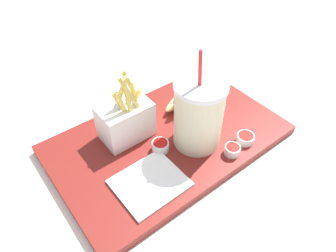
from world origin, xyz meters
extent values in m
cube|color=silver|center=(0.00, 0.00, -0.01)|extent=(2.40, 2.40, 0.02)
cube|color=maroon|center=(0.00, 0.00, 0.01)|extent=(0.49, 0.31, 0.02)
cylinder|color=beige|center=(-0.04, 0.05, 0.09)|extent=(0.10, 0.10, 0.14)
cylinder|color=white|center=(-0.04, 0.05, 0.16)|extent=(0.10, 0.10, 0.01)
cylinder|color=red|center=(-0.03, 0.05, 0.20)|extent=(0.01, 0.01, 0.07)
cube|color=white|center=(0.07, -0.06, 0.06)|extent=(0.11, 0.07, 0.08)
cube|color=#E5C660|center=(0.08, -0.04, 0.12)|extent=(0.02, 0.01, 0.06)
cube|color=#E5C660|center=(0.06, -0.07, 0.13)|extent=(0.03, 0.02, 0.07)
cube|color=#E5C660|center=(0.06, -0.04, 0.13)|extent=(0.04, 0.02, 0.09)
cube|color=#E5C660|center=(0.04, -0.06, 0.11)|extent=(0.01, 0.03, 0.05)
cube|color=#E5C660|center=(0.04, -0.06, 0.13)|extent=(0.03, 0.02, 0.09)
cube|color=#E5C660|center=(0.08, -0.05, 0.11)|extent=(0.02, 0.02, 0.06)
cube|color=#E5C660|center=(0.04, -0.06, 0.11)|extent=(0.03, 0.03, 0.06)
cube|color=#E5C660|center=(0.07, -0.04, 0.12)|extent=(0.01, 0.03, 0.09)
ellipsoid|color=#DBB775|center=(-0.12, -0.07, 0.04)|extent=(0.17, 0.07, 0.03)
ellipsoid|color=#DBB775|center=(-0.12, -0.05, 0.04)|extent=(0.17, 0.07, 0.03)
ellipsoid|color=#994728|center=(-0.12, -0.06, 0.06)|extent=(0.15, 0.06, 0.02)
ellipsoid|color=red|center=(-0.12, -0.06, 0.07)|extent=(0.12, 0.04, 0.01)
cylinder|color=white|center=(-0.07, 0.12, 0.03)|extent=(0.03, 0.03, 0.02)
cylinder|color=#B2140F|center=(-0.07, 0.12, 0.04)|extent=(0.03, 0.03, 0.01)
cylinder|color=white|center=(0.04, 0.02, 0.03)|extent=(0.04, 0.04, 0.02)
cylinder|color=#B2140F|center=(0.04, 0.02, 0.04)|extent=(0.03, 0.03, 0.01)
cylinder|color=white|center=(-0.12, 0.11, 0.03)|extent=(0.04, 0.04, 0.02)
cylinder|color=#B2140F|center=(-0.12, 0.11, 0.04)|extent=(0.03, 0.03, 0.01)
cube|color=white|center=(0.10, 0.08, 0.02)|extent=(0.13, 0.11, 0.01)
camera|label=1|loc=(0.29, 0.37, 0.50)|focal=32.94mm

